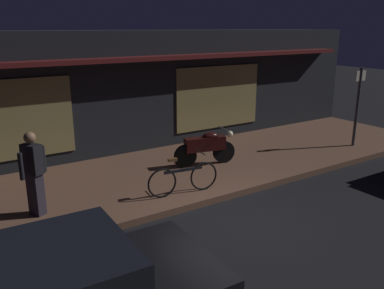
{
  "coord_description": "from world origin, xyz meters",
  "views": [
    {
      "loc": [
        -4.65,
        -5.52,
        3.69
      ],
      "look_at": [
        0.49,
        2.4,
        0.95
      ],
      "focal_mm": 37.95,
      "sensor_mm": 36.0,
      "label": 1
    }
  ],
  "objects": [
    {
      "name": "ground_plane",
      "position": [
        0.0,
        0.0,
        0.0
      ],
      "size": [
        60.0,
        60.0,
        0.0
      ],
      "primitive_type": "plane",
      "color": "black"
    },
    {
      "name": "sidewalk_slab",
      "position": [
        0.0,
        3.0,
        0.07
      ],
      "size": [
        18.0,
        4.0,
        0.15
      ],
      "primitive_type": "cube",
      "color": "brown",
      "rests_on": "ground_plane"
    },
    {
      "name": "storefront_building",
      "position": [
        0.0,
        6.39,
        1.8
      ],
      "size": [
        18.0,
        3.3,
        3.6
      ],
      "color": "black",
      "rests_on": "ground_plane"
    },
    {
      "name": "motorcycle",
      "position": [
        1.26,
        2.9,
        0.65
      ],
      "size": [
        1.69,
        0.64,
        0.97
      ],
      "color": "black",
      "rests_on": "sidewalk_slab"
    },
    {
      "name": "bicycle_parked",
      "position": [
        -0.29,
        1.55,
        0.51
      ],
      "size": [
        1.65,
        0.42,
        0.91
      ],
      "color": "black",
      "rests_on": "sidewalk_slab"
    },
    {
      "name": "person_photographer",
      "position": [
        -3.22,
        2.24,
        1.03
      ],
      "size": [
        0.58,
        0.44,
        1.67
      ],
      "color": "#28232D",
      "rests_on": "sidewalk_slab"
    },
    {
      "name": "sign_post",
      "position": [
        6.14,
        1.91,
        1.51
      ],
      "size": [
        0.44,
        0.09,
        2.4
      ],
      "color": "#47474C",
      "rests_on": "sidewalk_slab"
    }
  ]
}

